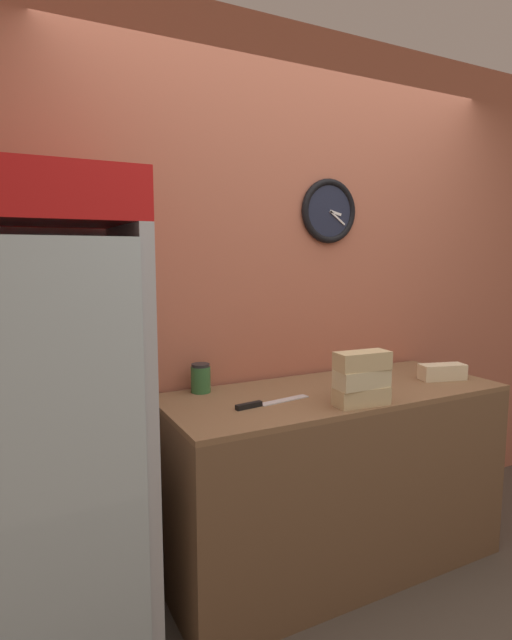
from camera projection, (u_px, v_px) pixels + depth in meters
The scene contains 9 objects.
wall_back at pixel (294, 291), 2.69m from camera, with size 5.20×0.09×2.70m.
prep_counter at pixel (333, 478), 2.47m from camera, with size 1.67×0.66×0.90m.
beverage_cooler at pixel (44, 403), 1.86m from camera, with size 0.68×0.63×1.83m.
sandwich_stack_bottom at pixel (361, 396), 2.16m from camera, with size 0.25×0.12×0.08m.
sandwich_stack_middle at pixel (362, 379), 2.15m from camera, with size 0.24×0.11×0.08m.
sandwich_stack_top at pixel (362, 361), 2.14m from camera, with size 0.25×0.12×0.08m.
sandwich_flat_left at pixel (442, 372), 2.61m from camera, with size 0.25×0.15×0.08m.
chefs_knife at pixel (263, 403), 2.16m from camera, with size 0.38×0.09×0.02m.
condiment_jar at pixel (201, 378), 2.36m from camera, with size 0.09×0.09×0.14m.
Camera 1 is at (-1.41, -1.03, 1.55)m, focal length 28.00 mm.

